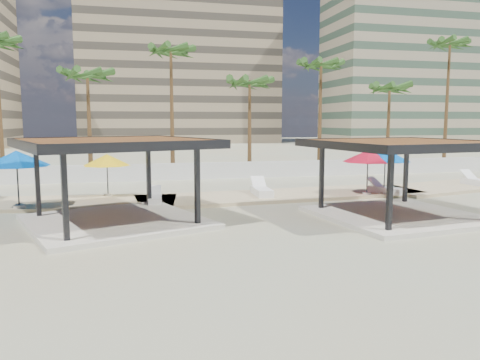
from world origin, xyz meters
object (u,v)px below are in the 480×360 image
object	(u,v)px
pavilion_west	(114,174)
lounger_b	(262,191)
umbrella_c	(368,156)
lounger_d	(478,182)
lounger_c	(386,190)
lounger_a	(155,199)
pavilion_central	(399,172)

from	to	relation	value
pavilion_west	lounger_b	distance (m)	9.12
umbrella_c	lounger_d	distance (m)	8.89
lounger_b	lounger_c	bearing A→B (deg)	-95.07
umbrella_c	lounger_c	world-z (taller)	umbrella_c
umbrella_c	pavilion_west	bearing A→B (deg)	-164.19
lounger_d	pavilion_west	bearing A→B (deg)	98.84
lounger_a	lounger_b	size ratio (longest dim) A/B	0.81
pavilion_central	umbrella_c	bearing A→B (deg)	67.45
pavilion_west	lounger_a	size ratio (longest dim) A/B	4.40
lounger_b	umbrella_c	bearing A→B (deg)	-97.16
pavilion_central	pavilion_west	world-z (taller)	pavilion_west
lounger_b	lounger_d	distance (m)	14.27
lounger_a	lounger_c	world-z (taller)	lounger_c
pavilion_west	lounger_d	distance (m)	22.55
pavilion_west	umbrella_c	xyz separation A→B (m)	(13.30, 3.77, 0.20)
pavilion_west	pavilion_central	bearing A→B (deg)	-27.26
lounger_b	lounger_d	size ratio (longest dim) A/B	1.01
umbrella_c	lounger_a	distance (m)	11.64
umbrella_c	lounger_d	bearing A→B (deg)	10.68
umbrella_c	lounger_c	bearing A→B (deg)	2.20
lounger_a	lounger_b	bearing A→B (deg)	-76.46
lounger_c	pavilion_central	bearing A→B (deg)	128.25
umbrella_c	pavilion_central	bearing A→B (deg)	-105.12
lounger_c	lounger_d	distance (m)	7.52
lounger_c	lounger_d	bearing A→B (deg)	-103.78
umbrella_c	lounger_c	size ratio (longest dim) A/B	1.45
umbrella_c	lounger_b	size ratio (longest dim) A/B	1.36
lounger_d	pavilion_central	bearing A→B (deg)	119.96
lounger_a	pavilion_west	bearing A→B (deg)	158.42
pavilion_central	umbrella_c	size ratio (longest dim) A/B	2.22
lounger_a	lounger_b	xyz separation A→B (m)	(5.76, 0.98, 0.04)
pavilion_central	lounger_c	size ratio (longest dim) A/B	3.22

